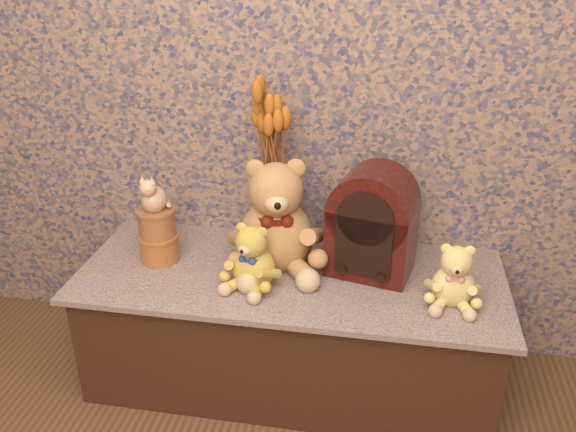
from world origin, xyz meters
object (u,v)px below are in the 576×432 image
(teddy_medium, at_px, (253,253))
(teddy_small, at_px, (455,271))
(ceramic_vase, at_px, (275,226))
(cat_figurine, at_px, (153,191))
(cathedral_radio, at_px, (373,221))
(teddy_large, at_px, (276,209))
(biscuit_tin_lower, at_px, (159,248))

(teddy_medium, height_order, teddy_small, teddy_medium)
(ceramic_vase, distance_m, cat_figurine, 0.45)
(teddy_small, height_order, cathedral_radio, cathedral_radio)
(teddy_small, bearing_deg, teddy_medium, -177.32)
(teddy_large, bearing_deg, cat_figurine, 173.49)
(cat_figurine, bearing_deg, biscuit_tin_lower, -174.77)
(ceramic_vase, distance_m, biscuit_tin_lower, 0.42)
(teddy_medium, xyz_separation_m, cathedral_radio, (0.37, 0.16, 0.07))
(teddy_medium, relative_size, teddy_small, 1.07)
(teddy_large, distance_m, ceramic_vase, 0.15)
(teddy_large, height_order, teddy_small, teddy_large)
(teddy_large, distance_m, teddy_small, 0.61)
(biscuit_tin_lower, bearing_deg, ceramic_vase, 20.08)
(biscuit_tin_lower, bearing_deg, cathedral_radio, 4.39)
(teddy_large, relative_size, cathedral_radio, 1.12)
(teddy_small, height_order, biscuit_tin_lower, teddy_small)
(teddy_large, distance_m, teddy_medium, 0.18)
(teddy_large, height_order, cathedral_radio, teddy_large)
(teddy_small, distance_m, cat_figurine, 1.02)
(teddy_large, relative_size, teddy_small, 1.91)
(teddy_large, xyz_separation_m, teddy_small, (0.59, -0.14, -0.10))
(teddy_medium, relative_size, cathedral_radio, 0.63)
(teddy_medium, relative_size, cat_figurine, 1.72)
(biscuit_tin_lower, bearing_deg, teddy_large, 6.57)
(cathedral_radio, distance_m, cat_figurine, 0.74)
(teddy_medium, xyz_separation_m, biscuit_tin_lower, (-0.37, 0.10, -0.07))
(cathedral_radio, relative_size, biscuit_tin_lower, 2.83)
(teddy_medium, height_order, biscuit_tin_lower, teddy_medium)
(teddy_small, height_order, ceramic_vase, teddy_small)
(teddy_large, xyz_separation_m, ceramic_vase, (-0.02, 0.09, -0.11))
(biscuit_tin_lower, distance_m, cat_figurine, 0.22)
(teddy_large, relative_size, cat_figurine, 3.05)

